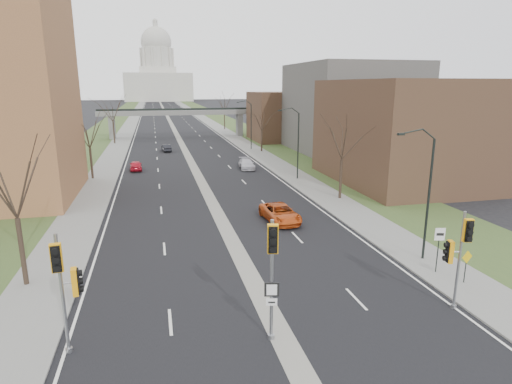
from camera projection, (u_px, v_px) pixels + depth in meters
name	position (u px, v px, depth m)	size (l,w,h in m)	color
ground	(279.00, 331.00, 20.35)	(700.00, 700.00, 0.00)	black
road_surface	(167.00, 116.00, 161.91)	(20.00, 600.00, 0.01)	black
median_strip	(167.00, 116.00, 161.91)	(1.20, 600.00, 0.02)	gray
sidewalk_right	(199.00, 116.00, 164.59)	(4.00, 600.00, 0.12)	gray
sidewalk_left	(134.00, 117.00, 159.20)	(4.00, 600.00, 0.12)	gray
grass_verge_right	(214.00, 115.00, 165.94)	(8.00, 600.00, 0.10)	#2E4620
grass_verge_left	(118.00, 117.00, 157.85)	(8.00, 600.00, 0.10)	#2E4620
commercial_block_near	(407.00, 132.00, 50.72)	(16.00, 20.00, 12.00)	#523626
commercial_block_mid	(350.00, 108.00, 73.90)	(18.00, 22.00, 15.00)	#514E4A
commercial_block_far	(286.00, 116.00, 90.15)	(14.00, 14.00, 10.00)	#523626
pedestrian_bridge	(177.00, 116.00, 94.67)	(34.00, 3.00, 6.45)	slate
capitol	(158.00, 75.00, 317.82)	(48.00, 42.00, 55.75)	beige
streetlight_near	(421.00, 158.00, 26.80)	(2.61, 0.20, 8.70)	black
streetlight_mid	(292.00, 123.00, 51.33)	(2.61, 0.20, 8.70)	black
streetlight_far	(247.00, 111.00, 75.87)	(2.61, 0.20, 8.70)	black
tree_left_a	(11.00, 174.00, 23.37)	(7.20, 7.20, 9.40)	#382B21
tree_left_b	(88.00, 129.00, 51.78)	(6.75, 6.75, 8.81)	#382B21
tree_left_c	(112.00, 108.00, 83.67)	(7.65, 7.65, 9.99)	#382B21
tree_right_a	(343.00, 134.00, 42.43)	(7.20, 7.20, 9.40)	#382B21
tree_right_b	(262.00, 118.00, 73.77)	(6.30, 6.30, 8.22)	#382B21
tree_right_c	(224.00, 102.00, 111.22)	(7.65, 7.65, 9.99)	#382B21
signal_pole_left	(65.00, 278.00, 17.77)	(0.94, 1.06, 5.49)	gray
signal_pole_median	(272.00, 261.00, 18.45)	(0.73, 0.96, 5.77)	gray
signal_pole_right	(459.00, 247.00, 21.44)	(0.89, 1.13, 5.30)	gray
speed_limit_sign	(439.00, 242.00, 26.07)	(0.61, 0.18, 2.87)	black
warning_sign	(466.00, 262.00, 24.81)	(0.77, 0.17, 2.00)	black
car_left_near	(136.00, 165.00, 58.72)	(1.59, 3.95, 1.35)	red
car_left_far	(166.00, 148.00, 75.45)	(1.32, 3.78, 1.24)	black
car_right_near	(280.00, 213.00, 36.60)	(2.46, 5.33, 1.48)	#BC4614
car_right_mid	(247.00, 164.00, 59.76)	(1.92, 4.72, 1.37)	silver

